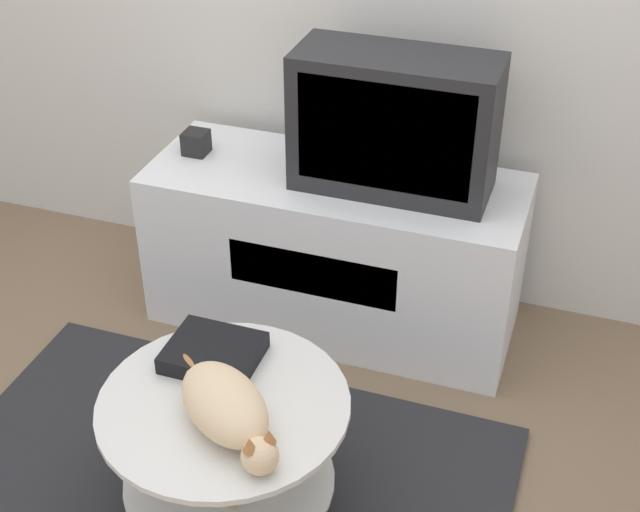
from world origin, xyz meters
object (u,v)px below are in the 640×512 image
object	(u,v)px
speaker	(196,142)
cat	(227,407)
tv	(395,123)
dvd_box	(213,353)

from	to	relation	value
speaker	cat	xyz separation A→B (m)	(0.59, -1.08, -0.13)
tv	speaker	world-z (taller)	tv
speaker	tv	bearing A→B (deg)	-0.51
dvd_box	speaker	bearing A→B (deg)	117.67
tv	cat	xyz separation A→B (m)	(-0.14, -1.08, -0.32)
dvd_box	cat	distance (m)	0.27
tv	dvd_box	xyz separation A→B (m)	(-0.28, -0.85, -0.36)
tv	dvd_box	distance (m)	0.97
tv	dvd_box	bearing A→B (deg)	-107.99
dvd_box	tv	bearing A→B (deg)	72.01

